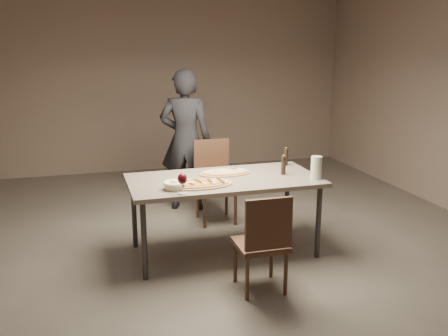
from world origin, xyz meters
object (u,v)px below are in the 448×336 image
object	(u,v)px
zucchini_pizza	(200,184)
carafe	(316,168)
ham_pizza	(225,173)
chair_near	(264,239)
bread_basket	(174,185)
pepper_mill_left	(283,165)
dining_table	(224,184)
diner	(186,140)
chair_far	(214,176)

from	to	relation	value
zucchini_pizza	carafe	size ratio (longest dim) A/B	2.79
ham_pizza	chair_near	size ratio (longest dim) A/B	0.60
bread_basket	pepper_mill_left	xyz separation A→B (m)	(1.12, 0.19, 0.05)
bread_basket	carafe	xyz separation A→B (m)	(1.35, -0.03, 0.07)
dining_table	ham_pizza	size ratio (longest dim) A/B	3.56
chair_near	diner	xyz separation A→B (m)	(-0.14, 2.30, 0.38)
ham_pizza	chair_near	xyz separation A→B (m)	(0.02, -1.02, -0.29)
zucchini_pizza	pepper_mill_left	distance (m)	0.89
pepper_mill_left	chair_near	bearing A→B (deg)	-121.48
dining_table	ham_pizza	bearing A→B (deg)	69.87
bread_basket	carafe	world-z (taller)	carafe
chair_near	zucchini_pizza	bearing A→B (deg)	117.65
dining_table	pepper_mill_left	distance (m)	0.61
pepper_mill_left	carafe	distance (m)	0.33
pepper_mill_left	carafe	xyz separation A→B (m)	(0.24, -0.22, 0.01)
chair_near	pepper_mill_left	bearing A→B (deg)	59.45
ham_pizza	carafe	size ratio (longest dim) A/B	2.35
carafe	chair_far	world-z (taller)	carafe
ham_pizza	dining_table	bearing A→B (deg)	-89.56
bread_basket	zucchini_pizza	bearing A→B (deg)	10.42
carafe	bread_basket	bearing A→B (deg)	178.63
carafe	diner	bearing A→B (deg)	118.16
dining_table	chair_far	distance (m)	0.97
ham_pizza	pepper_mill_left	size ratio (longest dim) A/B	2.54
chair_far	carafe	bearing A→B (deg)	119.65
chair_far	diner	size ratio (longest dim) A/B	0.54
dining_table	ham_pizza	world-z (taller)	ham_pizza
bread_basket	carafe	bearing A→B (deg)	-1.37
chair_far	diner	world-z (taller)	diner
chair_near	carafe	bearing A→B (deg)	40.46
dining_table	ham_pizza	distance (m)	0.17
zucchini_pizza	ham_pizza	world-z (taller)	zucchini_pizza
zucchini_pizza	chair_near	xyz separation A→B (m)	(0.35, -0.70, -0.29)
dining_table	bread_basket	size ratio (longest dim) A/B	9.19
dining_table	diner	xyz separation A→B (m)	(-0.07, 1.42, 0.16)
bread_basket	chair_far	world-z (taller)	chair_far
chair_far	dining_table	bearing A→B (deg)	80.91
dining_table	bread_basket	bearing A→B (deg)	-156.83
chair_near	dining_table	bearing A→B (deg)	95.66
pepper_mill_left	carafe	world-z (taller)	carafe
ham_pizza	diner	distance (m)	1.28
ham_pizza	diner	size ratio (longest dim) A/B	0.30
pepper_mill_left	chair_far	size ratio (longest dim) A/B	0.22
zucchini_pizza	chair_near	world-z (taller)	chair_near
chair_far	chair_near	bearing A→B (deg)	87.72
dining_table	chair_near	world-z (taller)	chair_near
dining_table	carafe	world-z (taller)	carafe
ham_pizza	pepper_mill_left	distance (m)	0.57
zucchini_pizza	pepper_mill_left	bearing A→B (deg)	-11.83
carafe	diner	size ratio (longest dim) A/B	0.13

